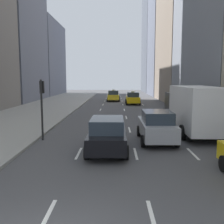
% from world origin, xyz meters
% --- Properties ---
extents(sidewalk_left, '(8.00, 66.00, 0.15)m').
position_xyz_m(sidewalk_left, '(-7.00, 27.00, 0.07)').
color(sidewalk_left, gray).
rests_on(sidewalk_left, ground).
extents(lane_markings, '(5.72, 56.00, 0.01)m').
position_xyz_m(lane_markings, '(2.60, 23.00, 0.01)').
color(lane_markings, white).
rests_on(lane_markings, ground).
extents(building_row_right, '(6.00, 73.02, 34.69)m').
position_xyz_m(building_row_right, '(12.00, 38.59, 13.83)').
color(building_row_right, '#A89E89').
rests_on(building_row_right, ground).
extents(taxi_second, '(2.02, 4.40, 1.87)m').
position_xyz_m(taxi_second, '(4.00, 32.68, 0.88)').
color(taxi_second, yellow).
rests_on(taxi_second, ground).
extents(taxi_third, '(2.02, 4.40, 1.87)m').
position_xyz_m(taxi_third, '(1.20, 38.03, 0.88)').
color(taxi_third, yellow).
rests_on(taxi_third, ground).
extents(sedan_black_near, '(2.02, 4.48, 1.81)m').
position_xyz_m(sedan_black_near, '(4.00, 10.56, 0.92)').
color(sedan_black_near, '#9EA0A5').
rests_on(sedan_black_near, ground).
extents(sedan_silver_behind, '(2.02, 4.60, 1.73)m').
position_xyz_m(sedan_silver_behind, '(1.20, 8.39, 0.88)').
color(sedan_silver_behind, black).
rests_on(sedan_silver_behind, ground).
extents(box_truck, '(2.58, 8.40, 3.15)m').
position_xyz_m(box_truck, '(6.80, 13.18, 1.71)').
color(box_truck, '#262628').
rests_on(box_truck, ground).
extents(traffic_light_pole, '(0.24, 0.42, 3.60)m').
position_xyz_m(traffic_light_pole, '(-2.75, 10.87, 2.41)').
color(traffic_light_pole, black).
rests_on(traffic_light_pole, ground).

